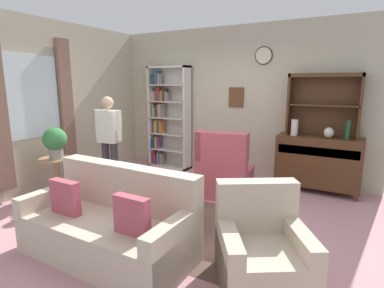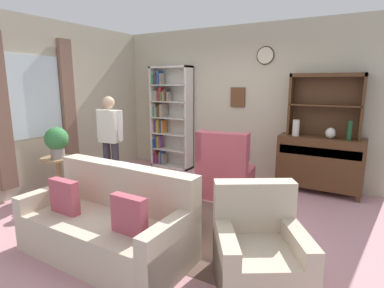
% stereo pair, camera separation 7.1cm
% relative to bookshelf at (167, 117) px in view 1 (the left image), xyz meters
% --- Properties ---
extents(ground_plane, '(5.40, 4.60, 0.02)m').
position_rel_bookshelf_xyz_m(ground_plane, '(1.49, -1.94, -1.07)').
color(ground_plane, '#C68C93').
extents(wall_back, '(5.00, 0.09, 2.80)m').
position_rel_bookshelf_xyz_m(wall_back, '(1.49, 0.19, 0.35)').
color(wall_back, '#BCB299').
rests_on(wall_back, ground_plane).
extents(wall_left, '(0.16, 4.20, 2.80)m').
position_rel_bookshelf_xyz_m(wall_left, '(-1.03, -1.99, 0.34)').
color(wall_left, '#BCB299').
rests_on(wall_left, ground_plane).
extents(area_rug, '(2.42, 1.70, 0.01)m').
position_rel_bookshelf_xyz_m(area_rug, '(1.69, -2.24, -1.05)').
color(area_rug, brown).
rests_on(area_rug, ground_plane).
extents(bookshelf, '(0.90, 0.30, 2.10)m').
position_rel_bookshelf_xyz_m(bookshelf, '(0.00, 0.00, 0.00)').
color(bookshelf, silver).
rests_on(bookshelf, ground_plane).
extents(sideboard, '(1.30, 0.45, 0.92)m').
position_rel_bookshelf_xyz_m(sideboard, '(3.02, -0.08, -0.55)').
color(sideboard, '#4C2D19').
rests_on(sideboard, ground_plane).
extents(sideboard_hutch, '(1.10, 0.26, 1.00)m').
position_rel_bookshelf_xyz_m(sideboard_hutch, '(3.02, 0.02, 0.50)').
color(sideboard_hutch, '#4C2D19').
rests_on(sideboard_hutch, sideboard).
extents(vase_tall, '(0.11, 0.11, 0.26)m').
position_rel_bookshelf_xyz_m(vase_tall, '(2.63, -0.16, -0.01)').
color(vase_tall, beige).
rests_on(vase_tall, sideboard).
extents(vase_round, '(0.15, 0.15, 0.17)m').
position_rel_bookshelf_xyz_m(vase_round, '(3.15, -0.15, -0.05)').
color(vase_round, beige).
rests_on(vase_round, sideboard).
extents(bottle_wine, '(0.07, 0.07, 0.30)m').
position_rel_bookshelf_xyz_m(bottle_wine, '(3.41, -0.17, 0.01)').
color(bottle_wine, '#194223').
rests_on(bottle_wine, sideboard).
extents(couch_floral, '(1.81, 0.86, 0.90)m').
position_rel_bookshelf_xyz_m(couch_floral, '(1.41, -3.17, -0.75)').
color(couch_floral, beige).
rests_on(couch_floral, ground_plane).
extents(armchair_floral, '(1.05, 1.06, 0.88)m').
position_rel_bookshelf_xyz_m(armchair_floral, '(2.93, -2.87, -0.77)').
color(armchair_floral, beige).
rests_on(armchair_floral, ground_plane).
extents(wingback_chair, '(0.88, 0.90, 1.05)m').
position_rel_bookshelf_xyz_m(wingback_chair, '(1.76, -1.01, -0.67)').
color(wingback_chair, '#B74C5B').
rests_on(wingback_chair, ground_plane).
extents(plant_stand, '(0.52, 0.52, 0.62)m').
position_rel_bookshelf_xyz_m(plant_stand, '(-0.53, -2.31, -0.68)').
color(plant_stand, '#A87F56').
rests_on(plant_stand, ground_plane).
extents(potted_plant_large, '(0.35, 0.35, 0.49)m').
position_rel_bookshelf_xyz_m(potted_plant_large, '(-0.48, -2.33, -0.15)').
color(potted_plant_large, gray).
rests_on(potted_plant_large, plant_stand).
extents(potted_plant_small, '(0.24, 0.24, 0.33)m').
position_rel_bookshelf_xyz_m(potted_plant_small, '(-0.14, -2.41, -0.87)').
color(potted_plant_small, '#AD6B4C').
rests_on(potted_plant_small, ground_plane).
extents(person_reading, '(0.52, 0.22, 1.56)m').
position_rel_bookshelf_xyz_m(person_reading, '(0.02, -1.71, -0.15)').
color(person_reading, '#38333D').
rests_on(person_reading, ground_plane).
extents(coffee_table, '(0.80, 0.50, 0.42)m').
position_rel_bookshelf_xyz_m(coffee_table, '(1.55, -2.36, -0.70)').
color(coffee_table, '#4C2D19').
rests_on(coffee_table, ground_plane).
extents(book_stack, '(0.20, 0.14, 0.11)m').
position_rel_bookshelf_xyz_m(book_stack, '(1.41, -2.38, -0.58)').
color(book_stack, gray).
rests_on(book_stack, coffee_table).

